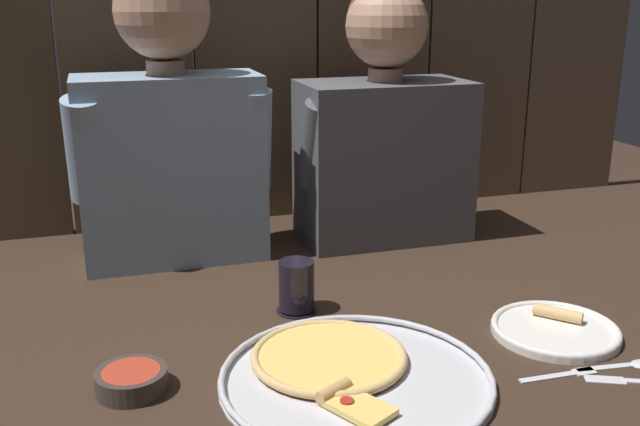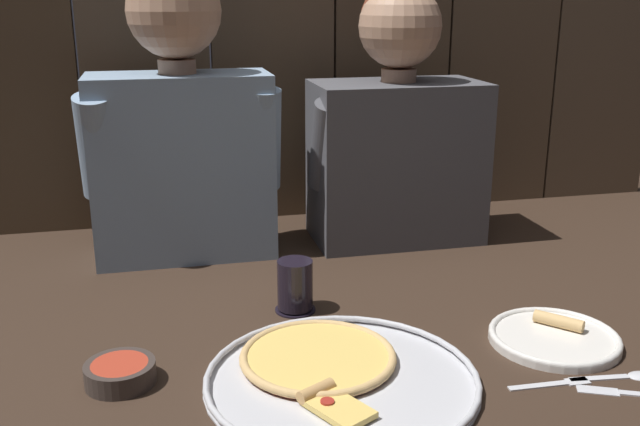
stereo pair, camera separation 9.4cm
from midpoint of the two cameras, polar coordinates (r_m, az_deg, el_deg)
The scene contains 10 objects.
ground_plane at distance 1.31m, azimuth 3.74°, elevation -8.82°, with size 3.20×3.20×0.00m, color #332319.
pizza_tray at distance 1.14m, azimuth 3.49°, elevation -12.47°, with size 0.42×0.42×0.03m.
dinner_plate at distance 1.31m, azimuth 20.09°, elevation -9.26°, with size 0.22×0.22×0.03m.
drinking_glass at distance 1.34m, azimuth 0.02°, elevation -5.87°, with size 0.08×0.08×0.10m.
dipping_bowl at distance 1.14m, azimuth -13.30°, elevation -12.23°, with size 0.11×0.11×0.03m.
table_fork at distance 1.19m, azimuth 20.27°, elevation -12.62°, with size 0.13×0.02×0.01m.
table_knife at distance 1.21m, azimuth 25.54°, elevation -12.81°, with size 0.15×0.08×0.01m.
table_spoon at distance 1.25m, azimuth 25.31°, elevation -11.58°, with size 0.14×0.04×0.01m.
diner_left at distance 1.59m, azimuth -9.39°, elevation 7.42°, with size 0.43×0.21×0.64m.
diner_right at distance 1.70m, azimuth 7.73°, elevation 6.79°, with size 0.43×0.22×0.60m.
Camera 2 is at (-0.30, -1.14, 0.57)m, focal length 40.30 mm.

